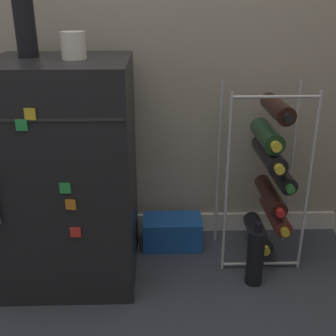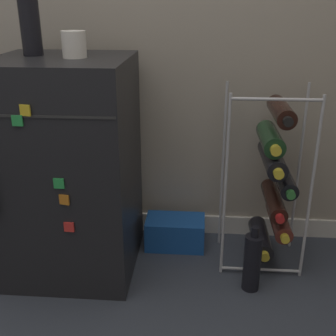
{
  "view_description": "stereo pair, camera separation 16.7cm",
  "coord_description": "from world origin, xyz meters",
  "px_view_note": "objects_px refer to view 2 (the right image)",
  "views": [
    {
      "loc": [
        0.05,
        -1.17,
        1.06
      ],
      "look_at": [
        0.1,
        0.38,
        0.43
      ],
      "focal_mm": 45.0,
      "sensor_mm": 36.0,
      "label": 1
    },
    {
      "loc": [
        0.22,
        -1.17,
        1.06
      ],
      "look_at": [
        0.1,
        0.38,
        0.43
      ],
      "focal_mm": 45.0,
      "sensor_mm": 36.0,
      "label": 2
    }
  ],
  "objects_px": {
    "mini_fridge": "(70,169)",
    "fridge_top_cup": "(74,44)",
    "wine_rack": "(273,179)",
    "soda_box": "(175,232)",
    "fridge_top_bottle": "(29,18)",
    "loose_bottle_floor": "(252,262)"
  },
  "relations": [
    {
      "from": "soda_box",
      "to": "mini_fridge",
      "type": "bearing_deg",
      "value": -158.38
    },
    {
      "from": "mini_fridge",
      "to": "wine_rack",
      "type": "xyz_separation_m",
      "value": [
        0.81,
        0.08,
        -0.05
      ]
    },
    {
      "from": "mini_fridge",
      "to": "fridge_top_bottle",
      "type": "height_order",
      "value": "fridge_top_bottle"
    },
    {
      "from": "soda_box",
      "to": "fridge_top_bottle",
      "type": "height_order",
      "value": "fridge_top_bottle"
    },
    {
      "from": "mini_fridge",
      "to": "soda_box",
      "type": "distance_m",
      "value": 0.57
    },
    {
      "from": "fridge_top_bottle",
      "to": "loose_bottle_floor",
      "type": "relative_size",
      "value": 1.06
    },
    {
      "from": "mini_fridge",
      "to": "fridge_top_cup",
      "type": "distance_m",
      "value": 0.48
    },
    {
      "from": "mini_fridge",
      "to": "loose_bottle_floor",
      "type": "relative_size",
      "value": 3.16
    },
    {
      "from": "soda_box",
      "to": "fridge_top_cup",
      "type": "relative_size",
      "value": 2.89
    },
    {
      "from": "soda_box",
      "to": "loose_bottle_floor",
      "type": "height_order",
      "value": "loose_bottle_floor"
    },
    {
      "from": "fridge_top_cup",
      "to": "fridge_top_bottle",
      "type": "relative_size",
      "value": 0.32
    },
    {
      "from": "wine_rack",
      "to": "fridge_top_cup",
      "type": "relative_size",
      "value": 8.21
    },
    {
      "from": "mini_fridge",
      "to": "fridge_top_cup",
      "type": "relative_size",
      "value": 9.44
    },
    {
      "from": "fridge_top_cup",
      "to": "loose_bottle_floor",
      "type": "height_order",
      "value": "fridge_top_cup"
    },
    {
      "from": "wine_rack",
      "to": "fridge_top_bottle",
      "type": "height_order",
      "value": "fridge_top_bottle"
    },
    {
      "from": "wine_rack",
      "to": "fridge_top_bottle",
      "type": "bearing_deg",
      "value": -177.64
    },
    {
      "from": "loose_bottle_floor",
      "to": "soda_box",
      "type": "bearing_deg",
      "value": 137.66
    },
    {
      "from": "mini_fridge",
      "to": "loose_bottle_floor",
      "type": "height_order",
      "value": "mini_fridge"
    },
    {
      "from": "soda_box",
      "to": "loose_bottle_floor",
      "type": "bearing_deg",
      "value": -42.34
    },
    {
      "from": "wine_rack",
      "to": "soda_box",
      "type": "distance_m",
      "value": 0.52
    },
    {
      "from": "wine_rack",
      "to": "soda_box",
      "type": "xyz_separation_m",
      "value": [
        -0.4,
        0.08,
        -0.31
      ]
    },
    {
      "from": "fridge_top_cup",
      "to": "fridge_top_bottle",
      "type": "bearing_deg",
      "value": 162.56
    }
  ]
}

